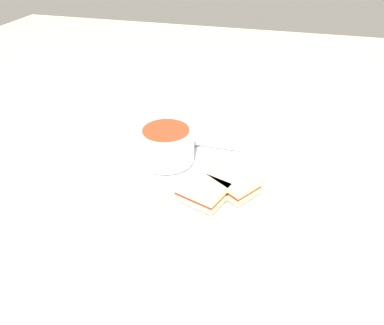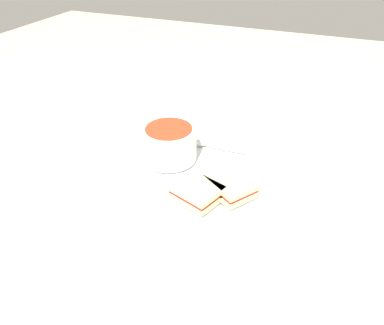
% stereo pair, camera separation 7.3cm
% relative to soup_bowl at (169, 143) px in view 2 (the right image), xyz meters
% --- Properties ---
extents(ground_plane, '(2.40, 2.40, 0.00)m').
position_rel_soup_bowl_xyz_m(ground_plane, '(0.03, 0.06, -0.06)').
color(ground_plane, beige).
extents(plate, '(0.34, 0.34, 0.02)m').
position_rel_soup_bowl_xyz_m(plate, '(0.03, 0.06, -0.05)').
color(plate, white).
rests_on(plate, ground_plane).
extents(soup_bowl, '(0.11, 0.11, 0.07)m').
position_rel_soup_bowl_xyz_m(soup_bowl, '(0.00, 0.00, 0.00)').
color(soup_bowl, white).
rests_on(soup_bowl, plate).
extents(spoon, '(0.02, 0.13, 0.01)m').
position_rel_soup_bowl_xyz_m(spoon, '(-0.07, 0.05, -0.03)').
color(spoon, silver).
rests_on(spoon, plate).
extents(sandwich_half_near, '(0.09, 0.10, 0.03)m').
position_rel_soup_bowl_xyz_m(sandwich_half_near, '(0.10, 0.10, -0.02)').
color(sandwich_half_near, beige).
rests_on(sandwich_half_near, plate).
extents(sandwich_half_far, '(0.10, 0.11, 0.03)m').
position_rel_soup_bowl_xyz_m(sandwich_half_far, '(0.06, 0.15, -0.02)').
color(sandwich_half_far, beige).
rests_on(sandwich_half_far, plate).
extents(menu_sheet, '(0.32, 0.35, 0.00)m').
position_rel_soup_bowl_xyz_m(menu_sheet, '(-0.31, 0.26, -0.06)').
color(menu_sheet, white).
rests_on(menu_sheet, ground_plane).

